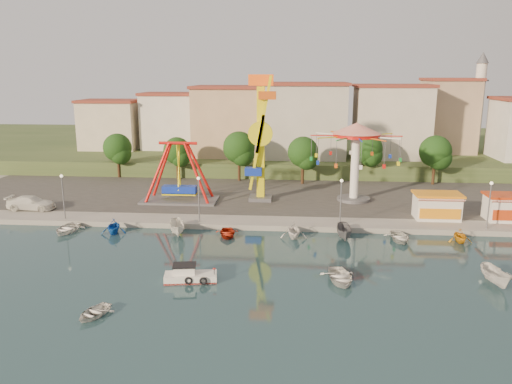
# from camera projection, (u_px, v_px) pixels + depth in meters

# --- Properties ---
(ground) EXTENTS (200.00, 200.00, 0.00)m
(ground) POSITION_uv_depth(u_px,v_px,m) (261.00, 272.00, 44.26)
(ground) COLOR #132D36
(ground) RESTS_ON ground
(quay_deck) EXTENTS (200.00, 100.00, 0.60)m
(quay_deck) POSITION_uv_depth(u_px,v_px,m) (282.00, 157.00, 104.31)
(quay_deck) COLOR #9E998E
(quay_deck) RESTS_ON ground
(asphalt_pad) EXTENTS (90.00, 28.00, 0.01)m
(asphalt_pad) POSITION_uv_depth(u_px,v_px,m) (275.00, 190.00, 73.21)
(asphalt_pad) COLOR #4C4944
(asphalt_pad) RESTS_ON quay_deck
(hill_terrace) EXTENTS (200.00, 60.00, 3.00)m
(hill_terrace) POSITION_uv_depth(u_px,v_px,m) (283.00, 147.00, 108.88)
(hill_terrace) COLOR #384C26
(hill_terrace) RESTS_ON ground
(pirate_ship_ride) EXTENTS (10.00, 5.00, 8.00)m
(pirate_ship_ride) POSITION_uv_depth(u_px,v_px,m) (179.00, 173.00, 65.68)
(pirate_ship_ride) COLOR #59595E
(pirate_ship_ride) RESTS_ON quay_deck
(kamikaze_tower) EXTENTS (3.59, 3.10, 16.50)m
(kamikaze_tower) POSITION_uv_depth(u_px,v_px,m) (261.00, 141.00, 65.24)
(kamikaze_tower) COLOR #59595E
(kamikaze_tower) RESTS_ON quay_deck
(wave_swinger) EXTENTS (11.60, 11.60, 10.40)m
(wave_swinger) POSITION_uv_depth(u_px,v_px,m) (356.00, 144.00, 65.26)
(wave_swinger) COLOR #59595E
(wave_swinger) RESTS_ON quay_deck
(booth_left) EXTENTS (5.40, 3.78, 3.08)m
(booth_left) POSITION_uv_depth(u_px,v_px,m) (437.00, 206.00, 58.22)
(booth_left) COLOR white
(booth_left) RESTS_ON quay_deck
(booth_mid) EXTENTS (5.40, 3.78, 3.08)m
(booth_mid) POSITION_uv_depth(u_px,v_px,m) (509.00, 207.00, 57.58)
(booth_mid) COLOR white
(booth_mid) RESTS_ON quay_deck
(lamp_post_0) EXTENTS (0.14, 0.14, 5.00)m
(lamp_post_0) POSITION_uv_depth(u_px,v_px,m) (63.00, 198.00, 58.03)
(lamp_post_0) COLOR #59595E
(lamp_post_0) RESTS_ON quay_deck
(lamp_post_1) EXTENTS (0.14, 0.14, 5.00)m
(lamp_post_1) POSITION_uv_depth(u_px,v_px,m) (199.00, 201.00, 56.77)
(lamp_post_1) COLOR #59595E
(lamp_post_1) RESTS_ON quay_deck
(lamp_post_2) EXTENTS (0.14, 0.14, 5.00)m
(lamp_post_2) POSITION_uv_depth(u_px,v_px,m) (341.00, 204.00, 55.52)
(lamp_post_2) COLOR #59595E
(lamp_post_2) RESTS_ON quay_deck
(lamp_post_3) EXTENTS (0.14, 0.14, 5.00)m
(lamp_post_3) POSITION_uv_depth(u_px,v_px,m) (489.00, 207.00, 54.27)
(lamp_post_3) COLOR #59595E
(lamp_post_3) RESTS_ON quay_deck
(tree_0) EXTENTS (4.60, 4.60, 7.19)m
(tree_0) POSITION_uv_depth(u_px,v_px,m) (117.00, 148.00, 80.88)
(tree_0) COLOR #382314
(tree_0) RESTS_ON quay_deck
(tree_1) EXTENTS (4.35, 4.35, 6.80)m
(tree_1) POSITION_uv_depth(u_px,v_px,m) (177.00, 151.00, 79.45)
(tree_1) COLOR #382314
(tree_1) RESTS_ON quay_deck
(tree_2) EXTENTS (5.02, 5.02, 7.85)m
(tree_2) POSITION_uv_depth(u_px,v_px,m) (239.00, 148.00, 78.08)
(tree_2) COLOR #382314
(tree_2) RESTS_ON quay_deck
(tree_3) EXTENTS (4.68, 4.68, 7.32)m
(tree_3) POSITION_uv_depth(u_px,v_px,m) (303.00, 152.00, 75.98)
(tree_3) COLOR #382314
(tree_3) RESTS_ON quay_deck
(tree_4) EXTENTS (4.86, 4.86, 7.60)m
(tree_4) POSITION_uv_depth(u_px,v_px,m) (367.00, 149.00, 78.05)
(tree_4) COLOR #382314
(tree_4) RESTS_ON quay_deck
(tree_5) EXTENTS (4.83, 4.83, 7.54)m
(tree_5) POSITION_uv_depth(u_px,v_px,m) (435.00, 151.00, 75.52)
(tree_5) COLOR #382314
(tree_5) RESTS_ON quay_deck
(building_0) EXTENTS (9.26, 9.53, 11.87)m
(building_0) POSITION_uv_depth(u_px,v_px,m) (94.00, 121.00, 89.47)
(building_0) COLOR beige
(building_0) RESTS_ON hill_terrace
(building_1) EXTENTS (12.33, 9.01, 8.63)m
(building_1) POSITION_uv_depth(u_px,v_px,m) (168.00, 127.00, 94.06)
(building_1) COLOR silver
(building_1) RESTS_ON hill_terrace
(building_2) EXTENTS (11.95, 9.28, 11.23)m
(building_2) POSITION_uv_depth(u_px,v_px,m) (237.00, 121.00, 93.29)
(building_2) COLOR tan
(building_2) RESTS_ON hill_terrace
(building_3) EXTENTS (12.59, 10.50, 9.20)m
(building_3) POSITION_uv_depth(u_px,v_px,m) (311.00, 129.00, 89.39)
(building_3) COLOR beige
(building_3) RESTS_ON hill_terrace
(building_4) EXTENTS (10.75, 9.23, 9.24)m
(building_4) POSITION_uv_depth(u_px,v_px,m) (384.00, 127.00, 91.62)
(building_4) COLOR beige
(building_4) RESTS_ON hill_terrace
(building_5) EXTENTS (12.77, 10.96, 11.21)m
(building_5) POSITION_uv_depth(u_px,v_px,m) (463.00, 123.00, 88.54)
(building_5) COLOR tan
(building_5) RESTS_ON hill_terrace
(minaret) EXTENTS (2.80, 2.80, 18.00)m
(minaret) POSITION_uv_depth(u_px,v_px,m) (479.00, 100.00, 90.90)
(minaret) COLOR silver
(minaret) RESTS_ON hill_terrace
(cabin_motorboat) EXTENTS (4.62, 2.34, 1.55)m
(cabin_motorboat) POSITION_uv_depth(u_px,v_px,m) (189.00, 276.00, 42.37)
(cabin_motorboat) COLOR white
(cabin_motorboat) RESTS_ON ground
(rowboat_a) EXTENTS (3.55, 4.55, 0.86)m
(rowboat_a) POSITION_uv_depth(u_px,v_px,m) (340.00, 277.00, 42.17)
(rowboat_a) COLOR white
(rowboat_a) RESTS_ON ground
(rowboat_b) EXTENTS (3.03, 3.55, 0.62)m
(rowboat_b) POSITION_uv_depth(u_px,v_px,m) (94.00, 312.00, 36.19)
(rowboat_b) COLOR silver
(rowboat_b) RESTS_ON ground
(skiff) EXTENTS (2.08, 4.08, 1.50)m
(skiff) POSITION_uv_depth(u_px,v_px,m) (496.00, 277.00, 41.46)
(skiff) COLOR silver
(skiff) RESTS_ON ground
(van) EXTENTS (5.91, 2.48, 1.71)m
(van) POSITION_uv_depth(u_px,v_px,m) (31.00, 203.00, 62.29)
(van) COLOR white
(van) RESTS_ON quay_deck
(moored_boat_0) EXTENTS (3.26, 4.33, 0.85)m
(moored_boat_0) POSITION_uv_depth(u_px,v_px,m) (67.00, 228.00, 55.41)
(moored_boat_0) COLOR white
(moored_boat_0) RESTS_ON ground
(moored_boat_1) EXTENTS (3.20, 3.55, 1.65)m
(moored_boat_1) POSITION_uv_depth(u_px,v_px,m) (114.00, 226.00, 54.90)
(moored_boat_1) COLOR blue
(moored_boat_1) RESTS_ON ground
(moored_boat_2) EXTENTS (2.76, 4.50, 1.63)m
(moored_boat_2) POSITION_uv_depth(u_px,v_px,m) (177.00, 228.00, 54.34)
(moored_boat_2) COLOR silver
(moored_boat_2) RESTS_ON ground
(moored_boat_3) EXTENTS (3.01, 3.84, 0.72)m
(moored_boat_3) POSITION_uv_depth(u_px,v_px,m) (227.00, 233.00, 54.02)
(moored_boat_3) COLOR #AB220D
(moored_boat_3) RESTS_ON ground
(moored_boat_4) EXTENTS (3.05, 3.48, 1.74)m
(moored_boat_4) POSITION_uv_depth(u_px,v_px,m) (294.00, 230.00, 53.34)
(moored_boat_4) COLOR white
(moored_boat_4) RESTS_ON ground
(moored_boat_5) EXTENTS (1.55, 4.06, 1.56)m
(moored_boat_5) POSITION_uv_depth(u_px,v_px,m) (344.00, 232.00, 52.94)
(moored_boat_5) COLOR #59585D
(moored_boat_5) RESTS_ON ground
(moored_boat_6) EXTENTS (2.95, 3.99, 0.80)m
(moored_boat_6) POSITION_uv_depth(u_px,v_px,m) (400.00, 237.00, 52.57)
(moored_boat_6) COLOR silver
(moored_boat_6) RESTS_ON ground
(moored_boat_7) EXTENTS (2.49, 2.85, 1.45)m
(moored_boat_7) POSITION_uv_depth(u_px,v_px,m) (460.00, 236.00, 52.01)
(moored_boat_7) COLOR orange
(moored_boat_7) RESTS_ON ground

